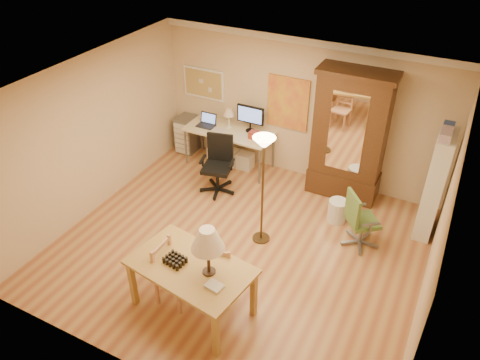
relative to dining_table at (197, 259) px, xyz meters
The scene contains 16 objects.
floor 1.68m from the dining_table, 94.54° to the left, with size 5.50×5.50×0.00m, color #9B5937.
crown_molding 4.20m from the dining_table, 91.64° to the left, with size 5.50×0.08×0.12m, color white.
corkboard 4.45m from the dining_table, 119.25° to the left, with size 0.90×0.04×0.62m, color tan.
art_panel_left 3.91m from the dining_table, 95.34° to the left, with size 0.80×0.04×1.00m, color yellow.
art_panel_right 3.93m from the dining_table, 82.03° to the left, with size 0.75×0.04×0.95m, color teal.
dining_table is the anchor object (origin of this frame).
ladder_chair_back 0.72m from the dining_table, 81.19° to the left, with size 0.46×0.44×0.88m.
ladder_chair_left 0.66m from the dining_table, behind, with size 0.43×0.45×0.96m.
torchiere_lamp 1.82m from the dining_table, 86.02° to the left, with size 0.34×0.34×1.89m.
computer_desk 3.84m from the dining_table, 111.34° to the left, with size 1.75×0.76×1.32m.
office_chair_black 2.97m from the dining_table, 114.26° to the left, with size 0.67×0.67×1.09m.
office_chair_green 2.88m from the dining_table, 56.27° to the left, with size 0.63×0.63×0.99m.
drawer_cart 4.45m from the dining_table, 124.41° to the left, with size 0.38×0.46×0.77m.
armoire 3.74m from the dining_table, 76.02° to the left, with size 1.30×0.62×2.38m.
bookshelf 4.01m from the dining_table, 52.57° to the left, with size 0.27×0.72×1.79m.
wastebin 3.05m from the dining_table, 68.80° to the left, with size 0.32×0.32×0.41m, color silver.
Camera 1 is at (2.58, -5.00, 5.07)m, focal length 35.00 mm.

